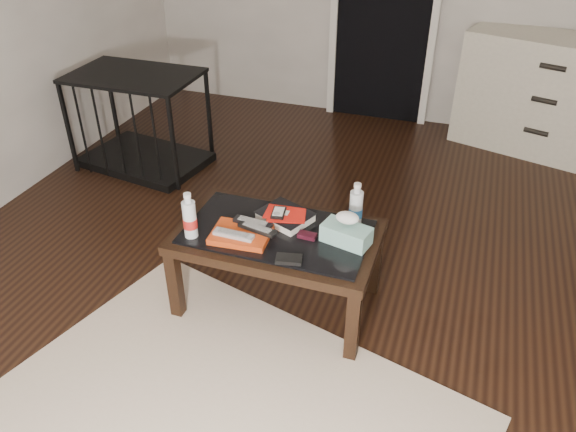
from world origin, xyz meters
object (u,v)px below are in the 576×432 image
(dresser, at_px, (541,95))
(tissue_box, at_px, (346,234))
(textbook, at_px, (285,216))
(water_bottle_right, at_px, (356,205))
(water_bottle_left, at_px, (189,215))
(pet_crate, at_px, (143,136))
(coffee_table, at_px, (278,241))

(dresser, xyz_separation_m, tissue_box, (-0.96, -2.42, 0.06))
(textbook, distance_m, tissue_box, 0.35)
(textbook, height_order, water_bottle_right, water_bottle_right)
(textbook, bearing_deg, water_bottle_right, 34.63)
(textbook, distance_m, water_bottle_right, 0.36)
(water_bottle_left, bearing_deg, pet_crate, 129.86)
(pet_crate, height_order, water_bottle_right, pet_crate)
(dresser, height_order, pet_crate, dresser)
(pet_crate, relative_size, water_bottle_left, 4.13)
(pet_crate, height_order, textbook, pet_crate)
(coffee_table, relative_size, pet_crate, 1.02)
(dresser, distance_m, water_bottle_right, 2.46)
(dresser, bearing_deg, textbook, -102.31)
(coffee_table, distance_m, dresser, 2.76)
(water_bottle_left, height_order, tissue_box, water_bottle_left)
(pet_crate, height_order, tissue_box, pet_crate)
(dresser, distance_m, pet_crate, 3.10)
(pet_crate, bearing_deg, tissue_box, -23.16)
(dresser, relative_size, tissue_box, 5.62)
(textbook, xyz_separation_m, water_bottle_right, (0.34, 0.07, 0.10))
(tissue_box, bearing_deg, pet_crate, 161.25)
(textbook, xyz_separation_m, tissue_box, (0.34, -0.09, 0.02))
(dresser, bearing_deg, water_bottle_left, -106.07)
(water_bottle_right, bearing_deg, textbook, -168.21)
(dresser, relative_size, textbook, 5.17)
(pet_crate, height_order, water_bottle_left, pet_crate)
(pet_crate, distance_m, textbook, 1.88)
(water_bottle_right, bearing_deg, coffee_table, -153.28)
(coffee_table, distance_m, pet_crate, 1.93)
(coffee_table, relative_size, water_bottle_right, 4.20)
(dresser, relative_size, water_bottle_right, 5.43)
(dresser, height_order, textbook, dresser)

